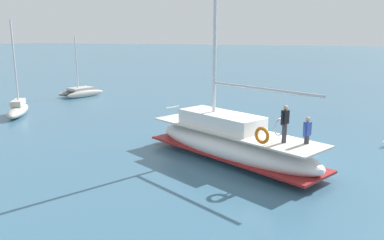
{
  "coord_description": "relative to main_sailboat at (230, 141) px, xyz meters",
  "views": [
    {
      "loc": [
        -17.43,
        -3.1,
        5.86
      ],
      "look_at": [
        -0.49,
        3.25,
        1.8
      ],
      "focal_mm": 35.78,
      "sensor_mm": 36.0,
      "label": 1
    }
  ],
  "objects": [
    {
      "name": "ground_plane",
      "position": [
        0.46,
        -1.32,
        -0.92
      ],
      "size": [
        400.0,
        400.0,
        0.0
      ],
      "primitive_type": "plane",
      "color": "#38607A"
    },
    {
      "name": "main_sailboat",
      "position": [
        0.0,
        0.0,
        0.0
      ],
      "size": [
        6.53,
        9.63,
        14.06
      ],
      "color": "white",
      "rests_on": "ground"
    },
    {
      "name": "moored_cutter_right",
      "position": [
        4.37,
        17.26,
        -0.4
      ],
      "size": [
        4.46,
        3.38,
        6.88
      ],
      "color": "#B7B2A8",
      "rests_on": "ground"
    },
    {
      "name": "moored_cutter_left",
      "position": [
        13.55,
        18.5,
        -0.43
      ],
      "size": [
        4.4,
        3.15,
        5.64
      ],
      "color": "#B7B2A8",
      "rests_on": "ground"
    }
  ]
}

